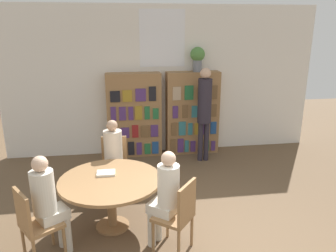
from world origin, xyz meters
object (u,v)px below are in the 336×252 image
Objects in this scene: chair_near_camera at (34,222)px; bookshelf_right at (192,113)px; chair_left_side at (114,162)px; chair_far_side at (179,213)px; flower_vase at (198,57)px; seated_reader_left at (113,154)px; seated_reader_right at (165,194)px; seated_reader_back at (48,200)px; reading_table at (111,186)px; librarian_standing at (205,106)px; bookshelf_left at (134,115)px.

bookshelf_right is at bearing 107.72° from chair_near_camera.
chair_far_side is (0.75, -1.61, 0.00)m from chair_left_side.
seated_reader_left is (-1.70, -1.74, -1.29)m from flower_vase.
flower_vase reaches higher than seated_reader_right.
bookshelf_right is at bearing 108.55° from seated_reader_back.
flower_vase is at bearing 18.66° from seated_reader_right.
chair_far_side is 0.73× the size of seated_reader_right.
flower_vase is 0.54× the size of chair_near_camera.
chair_near_camera is (-0.83, -0.55, -0.09)m from reading_table.
seated_reader_left is (0.86, 1.37, 0.20)m from chair_near_camera.
chair_near_camera is 3.73m from librarian_standing.
flower_vase is 3.63m from chair_far_side.
bookshelf_left is at bearing 159.30° from librarian_standing.
seated_reader_left is at bearing -134.19° from flower_vase.
librarian_standing reaches higher than chair_far_side.
bookshelf_left is 1.88× the size of chair_far_side.
seated_reader_left is (-0.01, -0.18, 0.20)m from chair_left_side.
chair_near_camera and chair_left_side have the same top height.
bookshelf_left is 1.36× the size of seated_reader_back.
seated_reader_left is at bearing 87.81° from reading_table.
chair_left_side is at bearing -148.49° from librarian_standing.
chair_left_side is at bearing 87.81° from reading_table.
chair_near_camera is 1.78m from chair_left_side.
librarian_standing is at bearing 49.32° from reading_table.
librarian_standing is (0.04, -0.51, -0.88)m from flower_vase.
bookshelf_left is 1.79m from seated_reader_left.
reading_table is 0.71× the size of librarian_standing.
reading_table is 2.76m from librarian_standing.
seated_reader_right is at bearing 116.93° from seated_reader_left.
bookshelf_right is 2.38m from seated_reader_left.
bookshelf_right is 1.37× the size of seated_reader_right.
seated_reader_back is (-2.32, -3.01, -0.14)m from bookshelf_right.
flower_vase is at bearing 94.53° from librarian_standing.
flower_vase is at bearing 107.62° from seated_reader_back.
seated_reader_back is at bearing 90.00° from chair_near_camera.
seated_reader_back is at bearing 121.83° from chair_far_side.
bookshelf_left is at bearing 41.90° from seated_reader_right.
librarian_standing is at bearing -142.30° from seated_reader_left.
reading_table is at bearing -122.75° from bookshelf_right.
bookshelf_left is 1.00× the size of bookshelf_right.
reading_table is at bearing 90.00° from chair_left_side.
seated_reader_left is 1.00× the size of seated_reader_right.
chair_left_side is 0.49× the size of librarian_standing.
seated_reader_right is (0.60, -1.50, 0.19)m from chair_left_side.
bookshelf_right is 3.99m from chair_near_camera.
reading_table is (-1.64, -2.56, -0.25)m from bookshelf_right.
bookshelf_left is at bearing -101.08° from seated_reader_left.
seated_reader_back is at bearing 126.03° from seated_reader_right.
flower_vase is 2.74m from chair_left_side.
librarian_standing is at bearing 101.95° from seated_reader_back.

